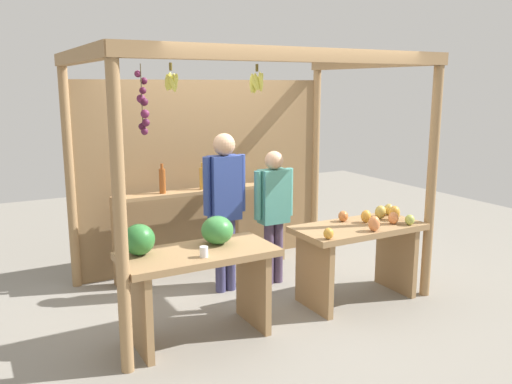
% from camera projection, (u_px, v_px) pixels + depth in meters
% --- Properties ---
extents(ground_plane, '(12.00, 12.00, 0.00)m').
position_uv_depth(ground_plane, '(247.00, 290.00, 5.79)').
color(ground_plane, gray).
rests_on(ground_plane, ground).
extents(market_stall, '(3.31, 2.16, 2.50)m').
position_uv_depth(market_stall, '(225.00, 153.00, 5.92)').
color(market_stall, '#99754C').
rests_on(market_stall, ground).
extents(fruit_counter_left, '(1.34, 0.64, 1.06)m').
position_uv_depth(fruit_counter_left, '(194.00, 264.00, 4.60)').
color(fruit_counter_left, '#99754C').
rests_on(fruit_counter_left, ground).
extents(fruit_counter_right, '(1.34, 0.64, 0.95)m').
position_uv_depth(fruit_counter_right, '(360.00, 243.00, 5.43)').
color(fruit_counter_right, '#99754C').
rests_on(fruit_counter_right, ground).
extents(bottle_shelf_unit, '(2.12, 0.22, 1.36)m').
position_uv_depth(bottle_shelf_unit, '(203.00, 207.00, 6.21)').
color(bottle_shelf_unit, '#99754C').
rests_on(bottle_shelf_unit, ground).
extents(vendor_man, '(0.48, 0.23, 1.70)m').
position_uv_depth(vendor_man, '(225.00, 198.00, 5.57)').
color(vendor_man, '#3F3D69').
rests_on(vendor_man, ground).
extents(vendor_woman, '(0.48, 0.20, 1.49)m').
position_uv_depth(vendor_woman, '(274.00, 206.00, 5.83)').
color(vendor_woman, '#4E3D58').
rests_on(vendor_woman, ground).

